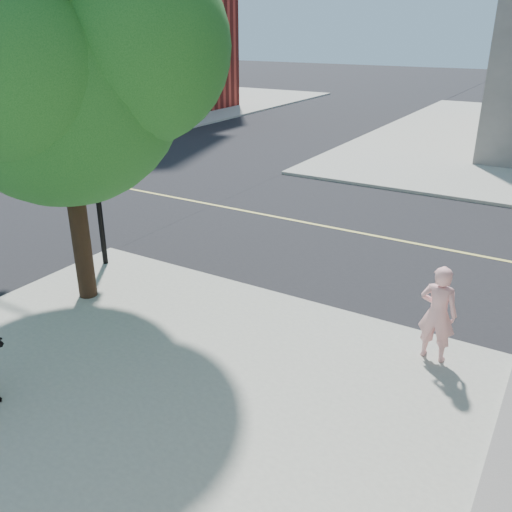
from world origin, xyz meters
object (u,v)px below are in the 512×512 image
Objects in this scene: street_tree at (61,51)px; man_on_phone at (438,313)px; car_a at (49,127)px; signal_pole at (24,107)px.

man_on_phone is at bearing 11.53° from street_tree.
signal_pole is at bearing -142.86° from car_a.
man_on_phone reaches higher than car_a.
man_on_phone is 0.40× the size of signal_pole.
signal_pole is (-3.07, 1.36, -1.30)m from street_tree.
man_on_phone is 9.97m from signal_pole.
car_a is (-20.15, 8.93, -0.08)m from man_on_phone.
street_tree is at bearing -2.11° from signal_pole.
man_on_phone is 0.23× the size of street_tree.
street_tree is at bearing 14.11° from man_on_phone.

